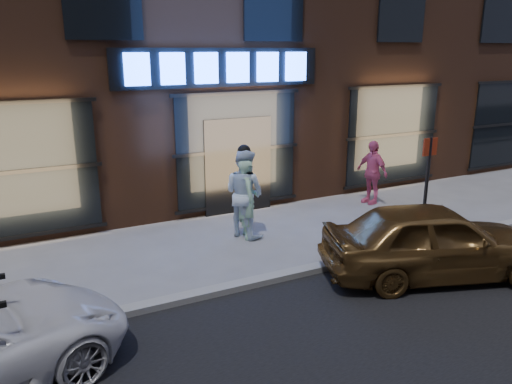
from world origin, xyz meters
TOP-DOWN VIEW (x-y plane):
  - ground at (0.00, 0.00)m, footprint 90.00×90.00m
  - curb at (0.00, 0.00)m, footprint 60.00×0.25m
  - storefront_building at (-0.00, 7.99)m, footprint 30.20×8.28m
  - man_bowtie at (-0.59, 2.18)m, footprint 0.56×0.73m
  - man_cap at (-0.59, 2.32)m, footprint 1.08×1.18m
  - passerby at (3.51, 2.99)m, footprint 0.56×1.05m
  - gold_sedan at (1.58, -1.12)m, footprint 4.36×2.85m
  - sign_post at (2.63, 0.21)m, footprint 0.37×0.07m

SIDE VIEW (x-z plane):
  - ground at x=0.00m, z-range 0.00..0.00m
  - curb at x=0.00m, z-range 0.00..0.12m
  - gold_sedan at x=1.58m, z-range 0.00..1.38m
  - passerby at x=3.51m, z-range 0.00..1.71m
  - man_bowtie at x=-0.59m, z-range 0.00..1.78m
  - man_cap at x=-0.59m, z-range 0.00..1.97m
  - sign_post at x=2.63m, z-range 0.24..2.54m
  - storefront_building at x=0.00m, z-range 0.00..10.30m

